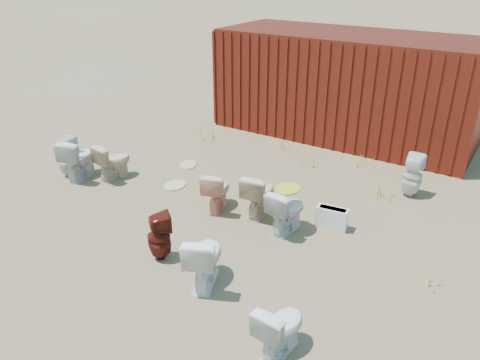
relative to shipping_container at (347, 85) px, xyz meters
The scene contains 22 objects.
ground 5.34m from the shipping_container, 90.00° to the right, with size 100.00×100.00×0.00m, color brown.
shipping_container is the anchor object (origin of this frame).
toilet_front_a 6.28m from the shipping_container, 122.42° to the right, with size 0.46×0.80×0.82m, color silver.
toilet_front_pink 4.89m from the shipping_container, 94.04° to the right, with size 0.40×0.70×0.71m, color #FBAD91.
toilet_front_c 6.65m from the shipping_container, 83.66° to the right, with size 0.44×0.77×0.78m, color white.
toilet_front_maroon 6.53m from the shipping_container, 91.30° to the right, with size 0.33×0.34×0.73m, color #50150D.
toilet_front_e 7.45m from the shipping_container, 73.07° to the right, with size 0.38×0.66×0.67m, color white.
toilet_back_a 6.49m from the shipping_container, 123.96° to the right, with size 0.37×0.38×0.82m, color silver.
toilet_back_beige_left 5.70m from the shipping_container, 119.23° to the right, with size 0.40×0.71×0.72m, color beige.
toilet_back_beige_right 4.66m from the shipping_container, 85.44° to the right, with size 0.43×0.75×0.77m, color beige.
toilet_back_yellowlid 4.96m from the shipping_container, 78.17° to the right, with size 0.41×0.72×0.73m, color silver.
toilet_back_e 3.49m from the shipping_container, 46.91° to the right, with size 0.36×0.37×0.80m, color white.
yellow_lid 4.91m from the shipping_container, 78.17° to the right, with size 0.37×0.46×0.03m, color gold.
loose_tank 4.70m from the shipping_container, 69.87° to the right, with size 0.50×0.20×0.35m, color silver.
loose_lid_near 4.94m from the shipping_container, 108.58° to the right, with size 0.38×0.49×0.02m, color #C5BA8F.
loose_lid_far 4.29m from the shipping_container, 118.03° to the right, with size 0.36×0.47×0.02m, color tan.
weed_clump_a 3.49m from the shipping_container, 137.88° to the right, with size 0.36×0.36×0.34m, color #C9B850.
weed_clump_b 2.57m from the shipping_container, 85.65° to the right, with size 0.32×0.32×0.27m, color #C9B850.
weed_clump_c 3.57m from the shipping_container, 55.17° to the right, with size 0.36×0.36×0.31m, color #C9B850.
weed_clump_d 2.14m from the shipping_container, 113.53° to the right, with size 0.30×0.30×0.24m, color #C9B850.
weed_clump_e 2.34m from the shipping_container, 54.55° to the right, with size 0.34×0.34×0.26m, color #C9B850.
weed_clump_f 6.05m from the shipping_container, 56.55° to the right, with size 0.28×0.28×0.20m, color #C9B850.
Camera 1 is at (3.92, -5.35, 3.97)m, focal length 35.00 mm.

